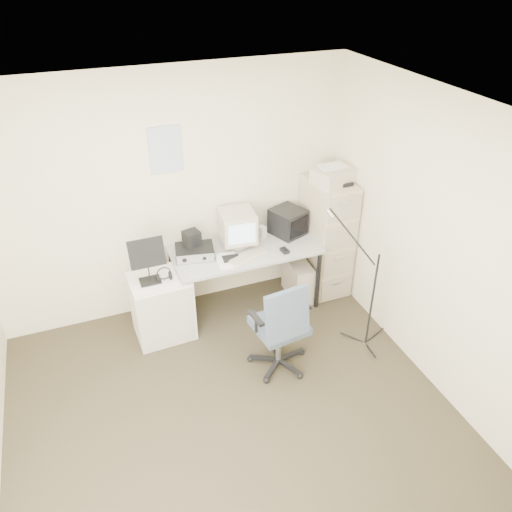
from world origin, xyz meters
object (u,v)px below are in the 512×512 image
object	(u,v)px
desk	(246,278)
office_chair	(279,324)
filing_cabinet	(326,236)
side_cart	(162,306)

from	to	relation	value
desk	office_chair	xyz separation A→B (m)	(-0.03, -0.95, 0.13)
office_chair	filing_cabinet	bearing A→B (deg)	38.05
filing_cabinet	office_chair	size ratio (longest dim) A/B	1.32
filing_cabinet	desk	bearing A→B (deg)	-178.19
filing_cabinet	side_cart	size ratio (longest dim) A/B	1.89
filing_cabinet	side_cart	distance (m)	1.91
desk	side_cart	bearing A→B (deg)	-171.72
filing_cabinet	side_cart	bearing A→B (deg)	-174.98
filing_cabinet	office_chair	xyz separation A→B (m)	(-0.98, -0.98, -0.16)
side_cart	desk	bearing A→B (deg)	5.99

